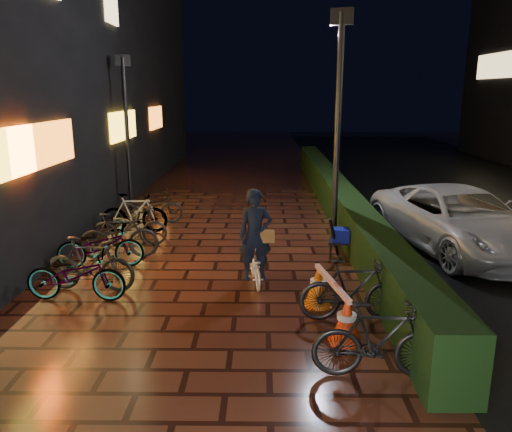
{
  "coord_description": "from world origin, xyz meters",
  "views": [
    {
      "loc": [
        1.01,
        -7.13,
        3.66
      ],
      "look_at": [
        0.88,
        3.1,
        1.1
      ],
      "focal_mm": 35.0,
      "sensor_mm": 36.0,
      "label": 1
    }
  ],
  "objects_px": {
    "cyclist": "(255,249)",
    "cart_assembly": "(340,237)",
    "traffic_barrier": "(331,302)",
    "van": "(460,220)"
  },
  "relations": [
    {
      "from": "cyclist",
      "to": "traffic_barrier",
      "type": "xyz_separation_m",
      "value": [
        1.25,
        -1.72,
        -0.33
      ]
    },
    {
      "from": "traffic_barrier",
      "to": "cart_assembly",
      "type": "xyz_separation_m",
      "value": [
        0.63,
        3.24,
        0.14
      ]
    },
    {
      "from": "van",
      "to": "cyclist",
      "type": "distance_m",
      "value": 5.25
    },
    {
      "from": "traffic_barrier",
      "to": "cyclist",
      "type": "bearing_deg",
      "value": 126.01
    },
    {
      "from": "van",
      "to": "cart_assembly",
      "type": "bearing_deg",
      "value": -178.91
    },
    {
      "from": "cyclist",
      "to": "cart_assembly",
      "type": "height_order",
      "value": "cyclist"
    },
    {
      "from": "van",
      "to": "traffic_barrier",
      "type": "distance_m",
      "value": 5.29
    },
    {
      "from": "van",
      "to": "cyclist",
      "type": "xyz_separation_m",
      "value": [
        -4.77,
        -2.21,
        -0.04
      ]
    },
    {
      "from": "cyclist",
      "to": "cart_assembly",
      "type": "distance_m",
      "value": 2.42
    },
    {
      "from": "traffic_barrier",
      "to": "cart_assembly",
      "type": "height_order",
      "value": "cart_assembly"
    }
  ]
}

